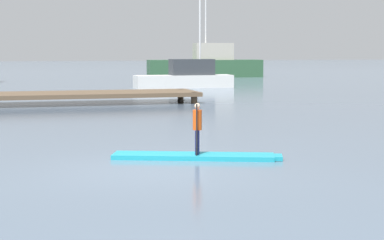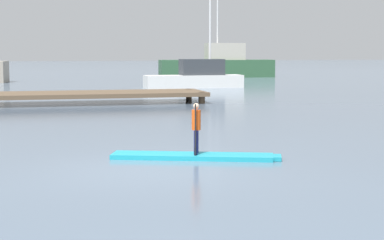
{
  "view_description": "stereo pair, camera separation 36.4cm",
  "coord_description": "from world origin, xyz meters",
  "px_view_note": "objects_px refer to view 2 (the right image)",
  "views": [
    {
      "loc": [
        -2.58,
        -12.69,
        2.35
      ],
      "look_at": [
        1.42,
        2.0,
        0.73
      ],
      "focal_mm": 62.7,
      "sensor_mm": 36.0,
      "label": 1
    },
    {
      "loc": [
        -2.23,
        -12.78,
        2.35
      ],
      "look_at": [
        1.42,
        2.0,
        0.73
      ],
      "focal_mm": 62.7,
      "sensor_mm": 36.0,
      "label": 2
    }
  ],
  "objects_px": {
    "paddler_child_solo": "(196,126)",
    "fishing_boat_green_midground": "(196,77)",
    "paddleboard_near": "(196,156)",
    "motor_boat_small_navy": "(218,65)"
  },
  "relations": [
    {
      "from": "paddler_child_solo",
      "to": "fishing_boat_green_midground",
      "type": "height_order",
      "value": "fishing_boat_green_midground"
    },
    {
      "from": "paddler_child_solo",
      "to": "motor_boat_small_navy",
      "type": "distance_m",
      "value": 41.71
    },
    {
      "from": "motor_boat_small_navy",
      "to": "paddler_child_solo",
      "type": "bearing_deg",
      "value": -106.77
    },
    {
      "from": "paddleboard_near",
      "to": "motor_boat_small_navy",
      "type": "xyz_separation_m",
      "value": [
        12.04,
        39.92,
        0.98
      ]
    },
    {
      "from": "paddleboard_near",
      "to": "paddler_child_solo",
      "type": "bearing_deg",
      "value": -63.97
    },
    {
      "from": "paddler_child_solo",
      "to": "fishing_boat_green_midground",
      "type": "xyz_separation_m",
      "value": [
        6.5,
        25.64,
        -0.05
      ]
    },
    {
      "from": "paddleboard_near",
      "to": "fishing_boat_green_midground",
      "type": "xyz_separation_m",
      "value": [
        6.51,
        25.62,
        0.61
      ]
    },
    {
      "from": "paddleboard_near",
      "to": "motor_boat_small_navy",
      "type": "distance_m",
      "value": 41.71
    },
    {
      "from": "fishing_boat_green_midground",
      "to": "paddler_child_solo",
      "type": "bearing_deg",
      "value": -104.23
    },
    {
      "from": "fishing_boat_green_midground",
      "to": "motor_boat_small_navy",
      "type": "distance_m",
      "value": 15.34
    }
  ]
}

